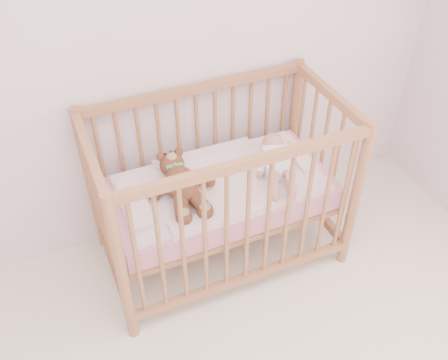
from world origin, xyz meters
name	(u,v)px	position (x,y,z in m)	size (l,w,h in m)	color
wall_back	(99,31)	(0.00, 2.00, 1.35)	(4.00, 0.02, 2.70)	silver
crib	(220,191)	(0.45, 1.60, 0.50)	(1.36, 0.76, 1.00)	#B3714B
mattress	(220,193)	(0.45, 1.60, 0.49)	(1.22, 0.62, 0.13)	pink
blanket	(220,183)	(0.45, 1.60, 0.56)	(1.10, 0.58, 0.06)	pink
baby	(277,160)	(0.79, 1.58, 0.64)	(0.26, 0.55, 0.13)	white
teddy_bear	(182,184)	(0.23, 1.58, 0.65)	(0.38, 0.54, 0.15)	brown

